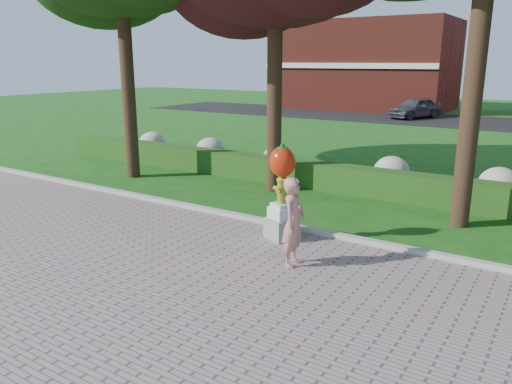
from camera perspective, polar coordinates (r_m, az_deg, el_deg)
ground at (r=9.57m, az=-6.25°, el=-9.02°), size 100.00×100.00×0.00m
curb at (r=11.86m, az=2.89°, el=-3.80°), size 40.00×0.18×0.15m
lawn_hedge at (r=15.24m, az=10.45°, el=1.44°), size 24.00×0.70×0.80m
hydrangea_row at (r=15.93m, az=13.76°, el=2.39°), size 20.10×1.10×0.99m
street at (r=35.41m, az=23.74°, el=7.30°), size 50.00×8.00×0.02m
building_left at (r=43.64m, az=12.25°, el=13.97°), size 14.00×8.00×7.00m
hydrant_sculpture at (r=10.79m, az=2.98°, el=0.31°), size 0.75×0.75×2.10m
woman at (r=9.44m, az=4.32°, el=-3.46°), size 0.49×0.67×1.72m
parked_car at (r=36.44m, az=17.72°, el=9.17°), size 3.20×4.52×1.43m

